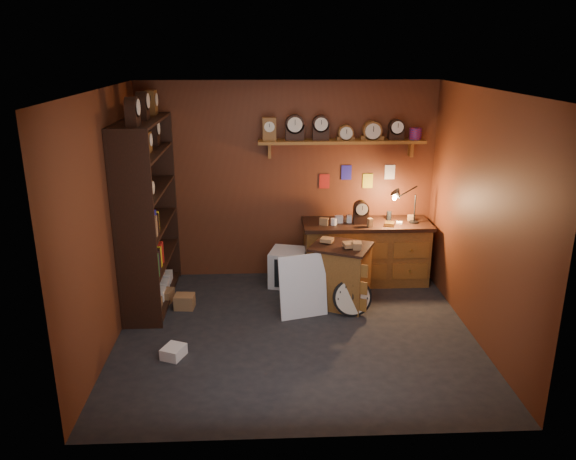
% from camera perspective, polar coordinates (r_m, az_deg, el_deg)
% --- Properties ---
extents(floor, '(4.00, 4.00, 0.00)m').
position_cam_1_polar(floor, '(6.50, 0.76, -10.43)').
color(floor, black).
rests_on(floor, ground).
extents(room_shell, '(4.02, 3.62, 2.71)m').
position_cam_1_polar(room_shell, '(5.98, 1.19, 4.73)').
color(room_shell, '#5A2915').
rests_on(room_shell, ground).
extents(shelving_unit, '(0.47, 1.60, 2.58)m').
position_cam_1_polar(shelving_unit, '(7.08, -14.34, 2.37)').
color(shelving_unit, black).
rests_on(shelving_unit, ground).
extents(workbench, '(1.72, 0.66, 1.36)m').
position_cam_1_polar(workbench, '(7.77, 7.89, -1.87)').
color(workbench, brown).
rests_on(workbench, ground).
extents(low_cabinet, '(0.87, 0.82, 0.88)m').
position_cam_1_polar(low_cabinet, '(7.03, 5.35, -4.35)').
color(low_cabinet, brown).
rests_on(low_cabinet, ground).
extents(big_round_clock, '(0.47, 0.16, 0.47)m').
position_cam_1_polar(big_round_clock, '(6.86, 6.54, -6.80)').
color(big_round_clock, black).
rests_on(big_round_clock, ground).
extents(white_panel, '(0.61, 0.31, 0.78)m').
position_cam_1_polar(white_panel, '(6.90, 1.51, -8.63)').
color(white_panel, silver).
rests_on(white_panel, ground).
extents(mini_fridge, '(0.57, 0.59, 0.49)m').
position_cam_1_polar(mini_fridge, '(7.65, 0.04, -3.84)').
color(mini_fridge, silver).
rests_on(mini_fridge, ground).
extents(floor_box_a, '(0.30, 0.27, 0.16)m').
position_cam_1_polar(floor_box_a, '(7.40, -12.63, -6.50)').
color(floor_box_a, olive).
rests_on(floor_box_a, ground).
extents(floor_box_b, '(0.28, 0.30, 0.12)m').
position_cam_1_polar(floor_box_b, '(6.14, -11.54, -12.03)').
color(floor_box_b, white).
rests_on(floor_box_b, ground).
extents(floor_box_c, '(0.25, 0.22, 0.18)m').
position_cam_1_polar(floor_box_c, '(7.15, -10.46, -7.15)').
color(floor_box_c, olive).
rests_on(floor_box_c, ground).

